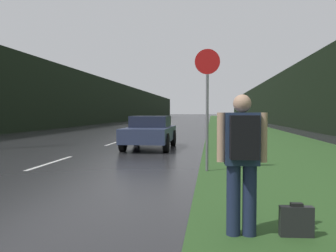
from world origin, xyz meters
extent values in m
cube|color=#2D5123|center=(7.43, 40.00, 0.01)|extent=(6.00, 240.00, 0.02)
cube|color=silver|center=(0.00, 7.72, 0.00)|extent=(0.12, 3.00, 0.01)
cube|color=silver|center=(0.00, 14.72, 0.00)|extent=(0.12, 3.00, 0.01)
cube|color=silver|center=(0.00, 21.72, 0.00)|extent=(0.12, 3.00, 0.01)
cube|color=silver|center=(0.00, 28.72, 0.00)|extent=(0.12, 3.00, 0.01)
cube|color=silver|center=(0.00, 35.72, 0.00)|extent=(0.12, 3.00, 0.01)
cube|color=black|center=(-10.43, 50.00, 3.04)|extent=(2.00, 140.00, 6.07)
cube|color=black|center=(13.43, 50.00, 3.00)|extent=(2.00, 140.00, 6.00)
cylinder|color=slate|center=(4.64, 6.67, 1.23)|extent=(0.07, 0.07, 2.46)
cylinder|color=#B71414|center=(4.64, 6.67, 2.78)|extent=(0.63, 0.02, 0.63)
cylinder|color=#1E2847|center=(5.01, 1.97, 0.44)|extent=(0.17, 0.17, 0.87)
cylinder|color=#1E2847|center=(5.20, 1.98, 0.44)|extent=(0.17, 0.17, 0.87)
cube|color=navy|center=(5.11, 1.98, 1.19)|extent=(0.41, 0.25, 0.63)
sphere|color=tan|center=(5.11, 1.98, 1.61)|extent=(0.22, 0.22, 0.22)
cylinder|color=tan|center=(4.86, 1.97, 1.21)|extent=(0.10, 0.10, 0.59)
cylinder|color=tan|center=(5.36, 1.99, 1.21)|extent=(0.10, 0.10, 0.59)
cube|color=black|center=(5.12, 1.78, 1.22)|extent=(0.33, 0.20, 0.50)
cube|color=#232326|center=(5.76, 2.01, 0.19)|extent=(0.40, 0.13, 0.38)
cube|color=black|center=(5.76, 2.01, 0.40)|extent=(0.15, 0.09, 0.04)
cube|color=#2D3856|center=(2.22, 12.19, 0.61)|extent=(1.77, 4.05, 0.57)
cube|color=#1B2134|center=(2.22, 12.40, 1.12)|extent=(1.50, 1.82, 0.46)
cylinder|color=black|center=(3.06, 10.94, 0.36)|extent=(0.20, 0.71, 0.71)
cylinder|color=black|center=(1.38, 10.94, 0.36)|extent=(0.20, 0.71, 0.71)
cylinder|color=black|center=(3.06, 13.45, 0.36)|extent=(0.20, 0.71, 0.71)
cylinder|color=black|center=(1.38, 13.45, 0.36)|extent=(0.20, 0.71, 0.71)
camera|label=1|loc=(4.74, -2.34, 1.50)|focal=38.00mm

